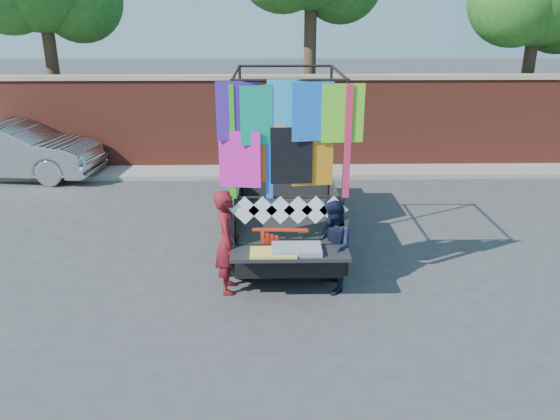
{
  "coord_description": "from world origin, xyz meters",
  "views": [
    {
      "loc": [
        -0.22,
        -8.27,
        4.27
      ],
      "look_at": [
        -0.04,
        0.02,
        1.23
      ],
      "focal_mm": 35.0,
      "sensor_mm": 36.0,
      "label": 1
    }
  ],
  "objects_px": {
    "pickup_truck": "(284,190)",
    "woman": "(228,242)",
    "sedan": "(13,150)",
    "man": "(332,246)"
  },
  "relations": [
    {
      "from": "sedan",
      "to": "man",
      "type": "height_order",
      "value": "man"
    },
    {
      "from": "man",
      "to": "sedan",
      "type": "bearing_deg",
      "value": -138.01
    },
    {
      "from": "woman",
      "to": "pickup_truck",
      "type": "bearing_deg",
      "value": -21.51
    },
    {
      "from": "pickup_truck",
      "to": "sedan",
      "type": "bearing_deg",
      "value": 151.41
    },
    {
      "from": "pickup_truck",
      "to": "woman",
      "type": "distance_m",
      "value": 2.77
    },
    {
      "from": "man",
      "to": "woman",
      "type": "bearing_deg",
      "value": -99.69
    },
    {
      "from": "sedan",
      "to": "woman",
      "type": "relative_size",
      "value": 2.73
    },
    {
      "from": "sedan",
      "to": "woman",
      "type": "distance_m",
      "value": 8.99
    },
    {
      "from": "pickup_truck",
      "to": "man",
      "type": "distance_m",
      "value": 2.72
    },
    {
      "from": "pickup_truck",
      "to": "woman",
      "type": "height_order",
      "value": "pickup_truck"
    }
  ]
}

